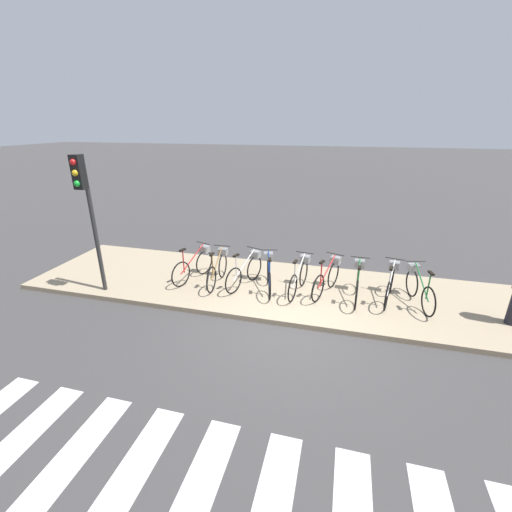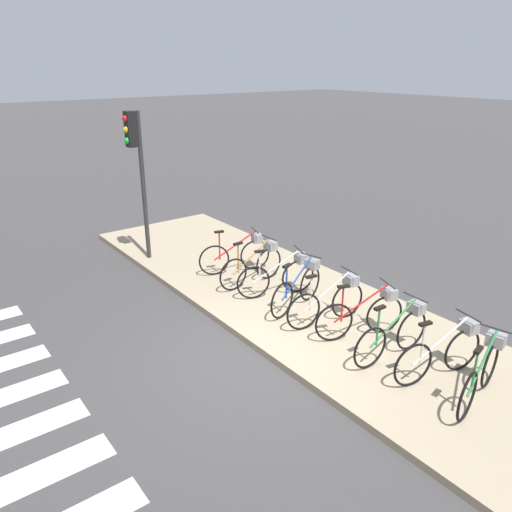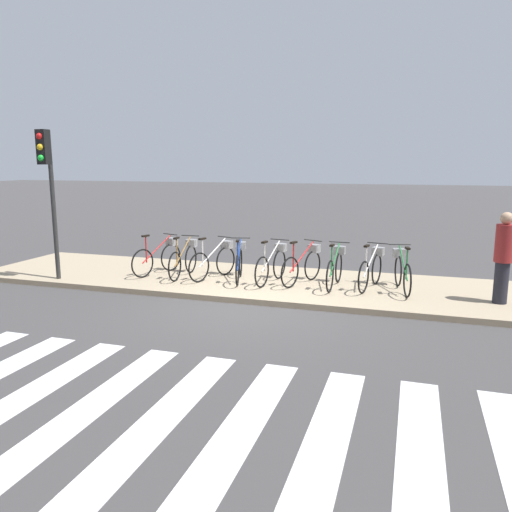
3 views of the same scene
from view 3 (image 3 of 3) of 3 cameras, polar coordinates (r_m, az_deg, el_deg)
ground_plane at (r=9.89m, az=-0.57°, el=-5.62°), size 120.00×120.00×0.00m
sidewalk at (r=11.38m, az=1.99°, el=-3.14°), size 14.33×3.27×0.12m
parked_bicycle_0 at (r=12.26m, az=-10.94°, el=0.04°), size 0.62×1.55×0.99m
parked_bicycle_1 at (r=11.87m, az=-8.16°, el=-0.22°), size 0.46×1.61×0.99m
parked_bicycle_2 at (r=11.62m, az=-4.67°, el=-0.38°), size 0.65×1.54×0.99m
parked_bicycle_3 at (r=11.36m, az=-1.92°, el=-0.59°), size 0.57×1.57×0.99m
parked_bicycle_4 at (r=11.16m, az=1.93°, el=-0.80°), size 0.46×1.60×0.99m
parked_bicycle_5 at (r=11.11m, az=5.50°, el=-0.89°), size 0.67×1.53×0.99m
parked_bicycle_6 at (r=10.90m, az=9.07°, el=-1.21°), size 0.46×1.61×0.99m
parked_bicycle_7 at (r=10.93m, az=13.10°, el=-1.31°), size 0.51×1.59×0.99m
parked_bicycle_8 at (r=10.86m, az=16.33°, el=-1.54°), size 0.52×1.58×0.99m
pedestrian at (r=10.48m, az=26.43°, el=0.03°), size 0.34×0.34×1.74m
traffic_light at (r=12.10m, az=-22.73°, el=8.73°), size 0.24×0.40×3.36m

